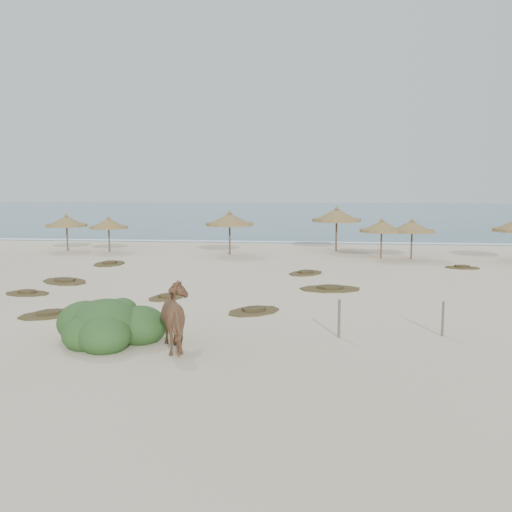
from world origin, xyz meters
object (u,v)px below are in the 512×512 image
Objects in this scene: palapa_0 at (109,224)px; bush at (108,326)px; palapa_1 at (67,222)px; horse at (179,317)px.

bush is at bearing -69.63° from palapa_0.
palapa_1 is at bearing 175.66° from palapa_0.
bush is (-2.22, 0.43, -0.41)m from horse.
palapa_1 is at bearing -84.78° from horse.
horse is 2.30m from bush.
palapa_0 is at bearing -4.34° from palapa_1.
horse is (13.39, -22.43, -1.11)m from palapa_1.
palapa_1 is (-3.09, 0.23, 0.12)m from palapa_0.
palapa_0 is 0.76× the size of palapa_1.
palapa_1 is 26.15m from horse.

